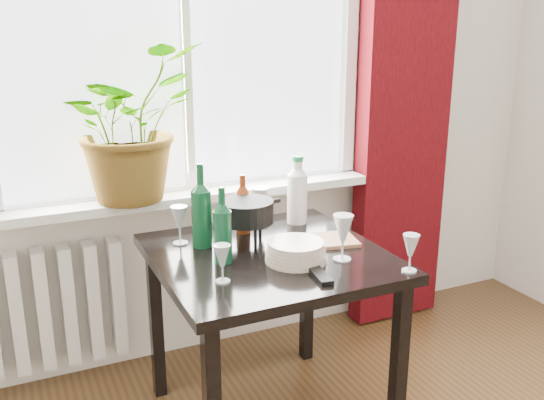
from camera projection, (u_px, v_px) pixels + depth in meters
name	position (u px, v px, depth m)	size (l,w,h in m)	color
window	(183.00, 18.00, 2.61)	(1.72, 0.08, 1.62)	white
windowsill	(195.00, 195.00, 2.77)	(1.72, 0.20, 0.04)	silver
curtain	(406.00, 81.00, 3.06)	(0.50, 0.12, 2.56)	#390509
radiator	(30.00, 312.00, 2.62)	(0.80, 0.10, 0.55)	silver
table	(269.00, 275.00, 2.34)	(0.85, 0.85, 0.74)	black
potted_plant	(128.00, 123.00, 2.55)	(0.60, 0.52, 0.66)	#296C1D
wine_bottle_left	(222.00, 225.00, 2.18)	(0.07, 0.07, 0.29)	#0C3E21
wine_bottle_right	(201.00, 205.00, 2.33)	(0.08, 0.08, 0.34)	#0B3B1E
bottle_amber	(243.00, 203.00, 2.50)	(0.06, 0.06, 0.25)	maroon
cleaning_bottle	(297.00, 189.00, 2.61)	(0.09, 0.09, 0.30)	white
wineglass_front_right	(343.00, 237.00, 2.22)	(0.08, 0.08, 0.18)	silver
wineglass_far_right	(410.00, 253.00, 2.12)	(0.06, 0.06, 0.14)	silver
wineglass_back_center	(261.00, 207.00, 2.58)	(0.08, 0.08, 0.18)	silver
wineglass_back_left	(180.00, 225.00, 2.38)	(0.07, 0.07, 0.16)	#B4BAC2
wineglass_front_left	(222.00, 263.00, 2.03)	(0.06, 0.06, 0.14)	#B6BCC4
plate_stack	(296.00, 252.00, 2.22)	(0.23, 0.23, 0.07)	beige
fondue_pot	(246.00, 221.00, 2.40)	(0.25, 0.22, 0.17)	black
tv_remote	(320.00, 275.00, 2.09)	(0.04, 0.15, 0.02)	black
cutting_board	(322.00, 241.00, 2.41)	(0.27, 0.17, 0.01)	#A16748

